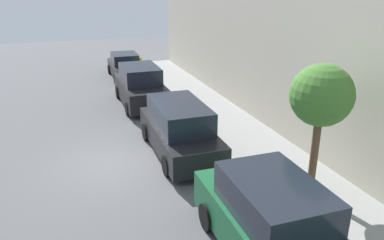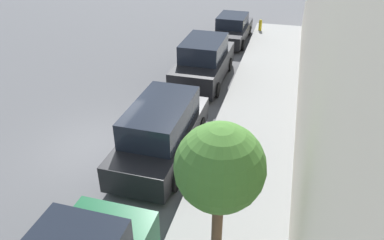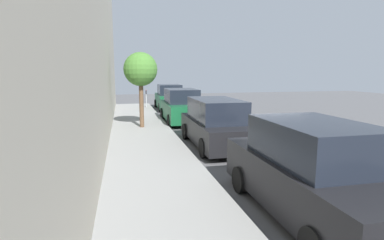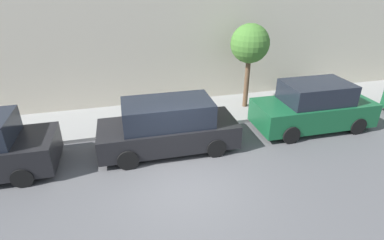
% 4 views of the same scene
% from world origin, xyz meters
% --- Properties ---
extents(ground_plane, '(60.00, 60.00, 0.00)m').
position_xyz_m(ground_plane, '(0.00, 0.00, 0.00)').
color(ground_plane, '#515154').
extents(sidewalk, '(2.92, 32.00, 0.15)m').
position_xyz_m(sidewalk, '(4.96, 0.00, 0.07)').
color(sidewalk, gray).
rests_on(sidewalk, ground_plane).
extents(parked_suv_nearest, '(2.10, 4.86, 1.98)m').
position_xyz_m(parked_suv_nearest, '(2.15, -12.50, 0.93)').
color(parked_suv_nearest, '#14512D').
rests_on(parked_suv_nearest, ground_plane).
extents(parked_suv_second, '(2.08, 4.82, 1.98)m').
position_xyz_m(parked_suv_second, '(2.44, -5.95, 0.93)').
color(parked_suv_second, '#14512D').
rests_on(parked_suv_second, ground_plane).
extents(parked_minivan_third, '(2.02, 4.92, 1.90)m').
position_xyz_m(parked_minivan_third, '(2.23, 0.09, 0.92)').
color(parked_minivan_third, black).
rests_on(parked_minivan_third, ground_plane).
extents(parked_suv_fourth, '(2.08, 4.82, 1.98)m').
position_xyz_m(parked_suv_fourth, '(2.12, 6.23, 0.93)').
color(parked_suv_fourth, black).
rests_on(parked_suv_fourth, ground_plane).
extents(parking_meter_near, '(0.11, 0.15, 1.40)m').
position_xyz_m(parking_meter_near, '(3.95, -13.04, 1.01)').
color(parking_meter_near, '#ADADB2').
rests_on(parking_meter_near, sidewalk).
extents(street_tree, '(1.69, 1.69, 3.80)m').
position_xyz_m(street_tree, '(4.89, -4.05, 3.06)').
color(street_tree, brown).
rests_on(street_tree, sidewalk).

